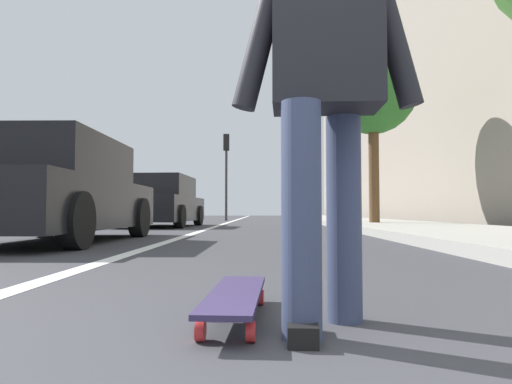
% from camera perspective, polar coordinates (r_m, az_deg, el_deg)
% --- Properties ---
extents(ground_plane, '(80.00, 80.00, 0.00)m').
position_cam_1_polar(ground_plane, '(10.58, 0.18, -4.90)').
color(ground_plane, '#38383D').
extents(lane_stripe_white, '(52.00, 0.16, 0.01)m').
position_cam_1_polar(lane_stripe_white, '(20.62, -3.00, -3.73)').
color(lane_stripe_white, silver).
rests_on(lane_stripe_white, ground).
extents(sidewalk_curb, '(52.00, 3.20, 0.14)m').
position_cam_1_polar(sidewalk_curb, '(18.91, 11.60, -3.59)').
color(sidewalk_curb, '#9E9B93').
rests_on(sidewalk_curb, ground).
extents(building_facade, '(40.00, 1.20, 11.93)m').
position_cam_1_polar(building_facade, '(24.12, 16.70, 10.82)').
color(building_facade, gray).
rests_on(building_facade, ground).
extents(skateboard, '(0.85, 0.24, 0.11)m').
position_cam_1_polar(skateboard, '(1.85, -2.65, -13.22)').
color(skateboard, red).
rests_on(skateboard, ground).
extents(skater_person, '(0.45, 0.72, 1.64)m').
position_cam_1_polar(skater_person, '(1.75, 8.81, 14.12)').
color(skater_person, '#384260').
rests_on(skater_person, ground).
extents(parked_car_near, '(4.23, 1.86, 1.50)m').
position_cam_1_polar(parked_car_near, '(7.03, -24.07, 0.03)').
color(parked_car_near, black).
rests_on(parked_car_near, ground).
extents(parked_car_mid, '(4.24, 2.07, 1.47)m').
position_cam_1_polar(parked_car_mid, '(13.32, -12.04, -1.33)').
color(parked_car_mid, black).
rests_on(parked_car_mid, ground).
extents(traffic_light, '(0.33, 0.28, 4.25)m').
position_cam_1_polar(traffic_light, '(22.00, -3.81, 4.00)').
color(traffic_light, '#2D2D2D').
rests_on(traffic_light, ground).
extents(street_tree_mid, '(2.44, 2.44, 5.07)m').
position_cam_1_polar(street_tree_mid, '(13.31, 14.72, 12.23)').
color(street_tree_mid, brown).
rests_on(street_tree_mid, ground).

